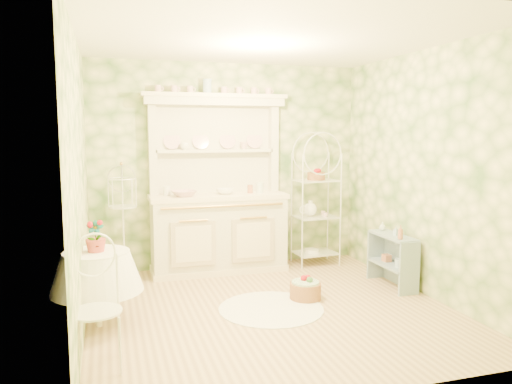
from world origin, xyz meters
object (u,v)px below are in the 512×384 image
object	(u,v)px
kitchen_dresser	(218,184)
cafe_chair	(95,306)
bakers_rack	(316,199)
floor_basket	(305,288)
side_shelf	(392,259)
birdcage_stand	(123,221)
round_table	(98,294)

from	to	relation	value
kitchen_dresser	cafe_chair	bearing A→B (deg)	-121.96
bakers_rack	floor_basket	bearing A→B (deg)	-122.40
side_shelf	bakers_rack	bearing A→B (deg)	111.64
floor_basket	birdcage_stand	bearing A→B (deg)	145.23
cafe_chair	floor_basket	distance (m)	2.39
floor_basket	bakers_rack	bearing A→B (deg)	62.61
side_shelf	floor_basket	bearing A→B (deg)	-172.16
birdcage_stand	floor_basket	bearing A→B (deg)	-34.77
kitchen_dresser	bakers_rack	bearing A→B (deg)	-0.83
bakers_rack	side_shelf	bearing A→B (deg)	-73.95
kitchen_dresser	round_table	size ratio (longest dim) A/B	3.67
kitchen_dresser	round_table	world-z (taller)	kitchen_dresser
bakers_rack	floor_basket	xyz separation A→B (m)	(-0.69, -1.34, -0.77)
birdcage_stand	round_table	bearing A→B (deg)	-101.35
side_shelf	birdcage_stand	xyz separation A→B (m)	(-3.00, 1.14, 0.42)
round_table	bakers_rack	bearing A→B (deg)	27.76
round_table	side_shelf	bearing A→B (deg)	5.16
kitchen_dresser	bakers_rack	distance (m)	1.37
kitchen_dresser	birdcage_stand	distance (m)	1.26
side_shelf	kitchen_dresser	bearing A→B (deg)	146.77
round_table	birdcage_stand	bearing A→B (deg)	78.65
birdcage_stand	floor_basket	world-z (taller)	birdcage_stand
bakers_rack	round_table	bearing A→B (deg)	-157.25
bakers_rack	cafe_chair	bearing A→B (deg)	-145.27
round_table	floor_basket	distance (m)	2.15
round_table	birdcage_stand	size ratio (longest dim) A/B	0.42
kitchen_dresser	side_shelf	xyz separation A→B (m)	(1.81, -1.21, -0.82)
side_shelf	floor_basket	world-z (taller)	side_shelf
round_table	floor_basket	world-z (taller)	round_table
side_shelf	round_table	bearing A→B (deg)	-174.26
floor_basket	kitchen_dresser	bearing A→B (deg)	115.78
kitchen_dresser	floor_basket	size ratio (longest dim) A/B	6.14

